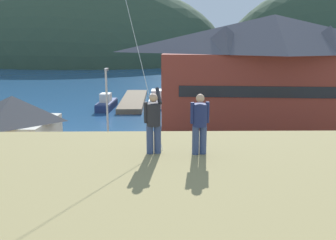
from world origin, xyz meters
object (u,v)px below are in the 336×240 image
object	(u,v)px
storage_shed_near_lot	(15,132)
parked_car_front_row_red	(219,158)
harbor_lodge	(272,68)
parked_car_front_row_end	(73,203)
person_companion	(200,122)
moored_boat_outer_mooring	(157,100)
moored_boat_wharfside	(106,104)
parking_light_pole	(107,107)
parked_car_corner_spot	(210,199)
person_kite_flyer	(153,121)
wharf_dock	(134,101)
parked_car_front_row_silver	(308,160)
parked_car_mid_row_center	(136,165)

from	to	relation	value
storage_shed_near_lot	parked_car_front_row_red	bearing A→B (deg)	-2.80
harbor_lodge	parked_car_front_row_end	size ratio (longest dim) A/B	5.81
harbor_lodge	person_companion	world-z (taller)	harbor_lodge
moored_boat_outer_mooring	parked_car_front_row_red	xyz separation A→B (m)	(4.77, -25.81, 0.34)
person_companion	moored_boat_wharfside	bearing A→B (deg)	102.68
parking_light_pole	parked_car_corner_spot	bearing A→B (deg)	-54.68
moored_boat_outer_mooring	person_kite_flyer	bearing A→B (deg)	-89.33
harbor_lodge	wharf_dock	bearing A→B (deg)	139.99
harbor_lodge	person_companion	distance (m)	30.62
wharf_dock	parked_car_front_row_red	world-z (taller)	parked_car_front_row_red
wharf_dock	person_kite_flyer	bearing A→B (deg)	-84.64
wharf_dock	moored_boat_outer_mooring	size ratio (longest dim) A/B	2.23
parked_car_front_row_silver	person_companion	size ratio (longest dim) A/B	2.42
parked_car_front_row_red	parked_car_front_row_silver	size ratio (longest dim) A/B	1.01
parked_car_front_row_red	person_kite_flyer	size ratio (longest dim) A/B	2.29
moored_boat_wharfside	parking_light_pole	world-z (taller)	parking_light_pole
storage_shed_near_lot	moored_boat_wharfside	bearing A→B (deg)	81.78
parked_car_corner_spot	person_kite_flyer	distance (m)	10.66
wharf_dock	parked_car_front_row_red	xyz separation A→B (m)	(8.22, -27.11, 0.71)
moored_boat_wharfside	moored_boat_outer_mooring	distance (m)	7.34
wharf_dock	moored_boat_wharfside	bearing A→B (deg)	-126.78
parked_car_front_row_end	parking_light_pole	distance (m)	10.57
parked_car_corner_spot	person_kite_flyer	size ratio (longest dim) A/B	2.29
moored_boat_wharfside	person_companion	bearing A→B (deg)	-77.32
wharf_dock	person_companion	distance (m)	42.84
parking_light_pole	storage_shed_near_lot	bearing A→B (deg)	-159.41
storage_shed_near_lot	person_companion	world-z (taller)	person_companion
wharf_dock	moored_boat_wharfside	size ratio (longest dim) A/B	2.69
harbor_lodge	storage_shed_near_lot	xyz separation A→B (m)	(-22.16, -13.19, -3.33)
parked_car_mid_row_center	moored_boat_wharfside	bearing A→B (deg)	103.14
storage_shed_near_lot	person_kite_flyer	size ratio (longest dim) A/B	3.22
person_companion	parked_car_front_row_silver	bearing A→B (deg)	57.26
moored_boat_wharfside	parking_light_pole	size ratio (longest dim) A/B	0.82
harbor_lodge	parked_car_mid_row_center	size ratio (longest dim) A/B	5.73
parking_light_pole	person_kite_flyer	size ratio (longest dim) A/B	3.80
harbor_lodge	moored_boat_wharfside	xyz separation A→B (m)	(-18.97, 8.88, -5.46)
moored_boat_wharfside	parked_car_front_row_end	world-z (taller)	moored_boat_wharfside
wharf_dock	parked_car_corner_spot	world-z (taller)	parked_car_corner_spot
parked_car_front_row_end	parked_car_front_row_red	size ratio (longest dim) A/B	1.01
parked_car_mid_row_center	person_kite_flyer	distance (m)	14.96
wharf_dock	parked_car_mid_row_center	world-z (taller)	parked_car_mid_row_center
wharf_dock	moored_boat_wharfside	xyz separation A→B (m)	(-3.23, -4.32, 0.37)
parked_car_corner_spot	parked_car_front_row_silver	world-z (taller)	same
moored_boat_outer_mooring	person_companion	bearing A→B (deg)	-87.49
parked_car_front_row_end	parked_car_front_row_silver	distance (m)	16.26
parked_car_mid_row_center	parking_light_pole	distance (m)	5.90
parked_car_front_row_silver	person_companion	bearing A→B (deg)	-122.74
parked_car_front_row_silver	person_kite_flyer	xyz separation A→B (m)	(-10.46, -14.15, 6.28)
wharf_dock	parking_light_pole	xyz separation A→B (m)	(-0.12, -24.03, 3.82)
harbor_lodge	parked_car_front_row_end	bearing A→B (deg)	-127.91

